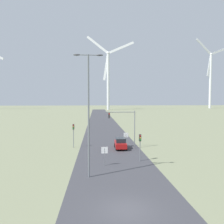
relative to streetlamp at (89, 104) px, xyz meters
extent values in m
plane|color=#757A5B|center=(3.06, -7.05, -7.75)|extent=(600.00, 600.00, 0.00)
cube|color=#38383D|center=(3.06, 40.95, -7.74)|extent=(10.00, 240.00, 0.01)
cylinder|color=slate|center=(0.00, 0.00, -1.36)|extent=(0.18, 0.18, 12.77)
cylinder|color=slate|center=(0.00, 0.00, 4.98)|extent=(2.34, 0.10, 0.10)
ellipsoid|color=#4C4C51|center=(-1.17, 0.00, 4.98)|extent=(0.70, 0.32, 0.20)
ellipsoid|color=#4C4C51|center=(1.17, 0.00, 4.98)|extent=(0.70, 0.32, 0.20)
cylinder|color=slate|center=(1.80, 3.89, -6.66)|extent=(0.07, 0.07, 2.16)
cube|color=white|center=(1.80, 3.88, -5.81)|extent=(0.81, 0.01, 0.81)
cube|color=red|center=(1.80, 3.89, -5.81)|extent=(0.76, 0.02, 0.76)
cylinder|color=slate|center=(5.88, 14.13, -6.58)|extent=(0.07, 0.07, 2.33)
cube|color=white|center=(5.88, 14.11, -5.64)|extent=(0.81, 0.01, 0.81)
cube|color=red|center=(5.88, 14.13, -5.64)|extent=(0.76, 0.02, 0.76)
cylinder|color=slate|center=(-3.06, 14.54, -5.74)|extent=(0.11, 0.11, 4.02)
cube|color=#2D2D2D|center=(-3.06, 14.54, -4.18)|extent=(0.28, 0.24, 0.90)
sphere|color=red|center=(-3.06, 14.41, -3.91)|extent=(0.16, 0.16, 0.16)
sphere|color=gold|center=(-3.06, 14.41, -4.18)|extent=(0.16, 0.16, 0.16)
sphere|color=green|center=(-3.06, 14.41, -4.45)|extent=(0.16, 0.16, 0.16)
cylinder|color=slate|center=(6.58, 5.59, -5.96)|extent=(0.11, 0.11, 3.58)
cube|color=#2D2D2D|center=(6.58, 5.59, -4.62)|extent=(0.28, 0.24, 0.90)
sphere|color=red|center=(6.58, 5.45, -4.35)|extent=(0.16, 0.16, 0.16)
sphere|color=gold|center=(6.58, 5.45, -4.62)|extent=(0.16, 0.16, 0.16)
sphere|color=green|center=(6.58, 5.45, -4.89)|extent=(0.16, 0.16, 0.16)
cylinder|color=slate|center=(7.22, 13.22, -4.57)|extent=(0.14, 0.14, 6.35)
cylinder|color=slate|center=(4.70, 13.22, -1.64)|extent=(5.04, 0.12, 0.12)
cube|color=#2D2D2D|center=(2.93, 13.22, -2.19)|extent=(0.28, 0.24, 0.90)
sphere|color=red|center=(2.93, 13.09, -1.92)|extent=(0.18, 0.18, 0.18)
cube|color=maroon|center=(4.82, 13.08, -7.02)|extent=(1.93, 4.15, 0.80)
cube|color=#1E2328|center=(4.82, 12.93, -6.27)|extent=(1.62, 2.15, 0.70)
cylinder|color=black|center=(4.00, 14.36, -7.42)|extent=(0.22, 0.66, 0.66)
cylinder|color=black|center=(5.65, 14.36, -7.42)|extent=(0.22, 0.66, 0.66)
cylinder|color=black|center=(4.00, 11.81, -7.42)|extent=(0.22, 0.66, 0.66)
cylinder|color=black|center=(5.65, 11.81, -7.42)|extent=(0.22, 0.66, 0.66)
cylinder|color=silver|center=(10.78, 154.85, 15.06)|extent=(2.20, 2.20, 45.61)
sphere|color=silver|center=(10.78, 154.85, 37.86)|extent=(2.60, 2.60, 2.60)
cube|color=silver|center=(21.06, 152.91, 41.96)|extent=(20.11, 4.26, 9.40)
cube|color=silver|center=(2.15, 156.48, 44.87)|extent=(17.46, 3.76, 14.62)
cube|color=silver|center=(9.13, 155.16, 26.75)|extent=(4.95, 1.41, 21.21)
cylinder|color=silver|center=(109.42, 178.25, 17.75)|extent=(2.20, 2.20, 50.99)
sphere|color=silver|center=(109.42, 178.25, 43.24)|extent=(2.60, 2.60, 2.60)
cube|color=silver|center=(101.27, 176.46, 49.97)|extent=(16.51, 4.11, 14.03)
cube|color=silver|center=(107.80, 177.90, 32.66)|extent=(4.88, 1.54, 20.16)
cube|color=silver|center=(119.17, 180.41, 47.10)|extent=(19.07, 4.67, 8.93)
camera|label=1|loc=(0.76, -22.67, 0.40)|focal=35.00mm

